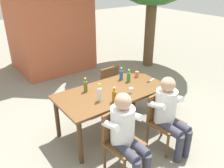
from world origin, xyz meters
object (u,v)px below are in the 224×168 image
at_px(table_knife, 150,81).
at_px(brick_kiosk, 48,14).
at_px(dining_table, 112,95).
at_px(person_in_plaid_shirt, 169,112).
at_px(cup_white, 131,90).
at_px(cup_terracotta, 137,74).
at_px(person_in_white_shirt, 126,132).
at_px(bottle_green, 129,76).
at_px(bottle_olive, 86,86).
at_px(backpack_by_near_side, 169,101).
at_px(chair_near_left, 120,138).
at_px(bottle_clear, 100,94).
at_px(bottle_blue, 121,74).
at_px(bottle_amber, 114,96).
at_px(chair_far_right, 106,84).
at_px(chair_near_right, 162,118).

distance_m(table_knife, brick_kiosk, 3.67).
relative_size(dining_table, table_knife, 7.72).
relative_size(dining_table, person_in_plaid_shirt, 1.55).
height_order(cup_white, cup_terracotta, cup_terracotta).
xyz_separation_m(person_in_white_shirt, person_in_plaid_shirt, (0.82, 0.00, 0.00)).
bearing_deg(bottle_green, bottle_olive, 171.59).
height_order(cup_white, backpack_by_near_side, cup_white).
xyz_separation_m(chair_near_left, backpack_by_near_side, (1.69, 0.60, -0.26)).
distance_m(person_in_plaid_shirt, bottle_clear, 1.06).
distance_m(bottle_olive, backpack_by_near_side, 1.79).
bearing_deg(bottle_blue, brick_kiosk, 88.98).
xyz_separation_m(dining_table, person_in_plaid_shirt, (0.41, -0.86, -0.03)).
height_order(dining_table, bottle_olive, bottle_olive).
bearing_deg(bottle_green, bottle_blue, 107.95).
height_order(person_in_white_shirt, bottle_amber, person_in_white_shirt).
bearing_deg(chair_far_right, chair_near_left, -118.79).
bearing_deg(bottle_clear, cup_white, -8.50).
relative_size(chair_far_right, bottle_amber, 3.66).
xyz_separation_m(bottle_blue, bottle_olive, (-0.75, -0.03, 0.01)).
bearing_deg(chair_near_left, brick_kiosk, 78.42).
bearing_deg(bottle_green, dining_table, -166.01).
distance_m(person_in_white_shirt, brick_kiosk, 4.52).
distance_m(person_in_plaid_shirt, bottle_olive, 1.35).
height_order(table_knife, brick_kiosk, brick_kiosk).
bearing_deg(table_knife, chair_near_right, -119.24).
distance_m(bottle_clear, brick_kiosk, 3.78).
relative_size(bottle_clear, backpack_by_near_side, 0.59).
bearing_deg(cup_white, chair_far_right, 78.12).
bearing_deg(chair_far_right, cup_white, -101.88).
height_order(person_in_white_shirt, brick_kiosk, brick_kiosk).
relative_size(bottle_amber, cup_terracotta, 2.25).
xyz_separation_m(person_in_white_shirt, backpack_by_near_side, (1.68, 0.71, -0.43)).
bearing_deg(backpack_by_near_side, cup_white, -175.51).
xyz_separation_m(person_in_plaid_shirt, cup_white, (-0.21, 0.63, 0.16)).
distance_m(cup_terracotta, table_knife, 0.29).
bearing_deg(chair_far_right, bottle_olive, -145.53).
xyz_separation_m(dining_table, bottle_blue, (0.39, 0.26, 0.19)).
xyz_separation_m(bottle_green, backpack_by_near_side, (0.83, -0.27, -0.64)).
xyz_separation_m(bottle_blue, brick_kiosk, (0.06, 3.23, 0.63)).
distance_m(person_in_white_shirt, bottle_amber, 0.64).
xyz_separation_m(bottle_blue, bottle_amber, (-0.58, -0.56, 0.00)).
distance_m(chair_near_right, table_knife, 0.81).
relative_size(bottle_blue, table_knife, 0.96).
height_order(bottle_clear, cup_terracotta, bottle_clear).
bearing_deg(cup_terracotta, bottle_olive, 177.21).
distance_m(chair_far_right, bottle_amber, 1.28).
height_order(bottle_green, bottle_clear, bottle_clear).
relative_size(chair_far_right, bottle_clear, 3.08).
height_order(bottle_green, bottle_blue, same).
bearing_deg(cup_terracotta, bottle_green, -165.20).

